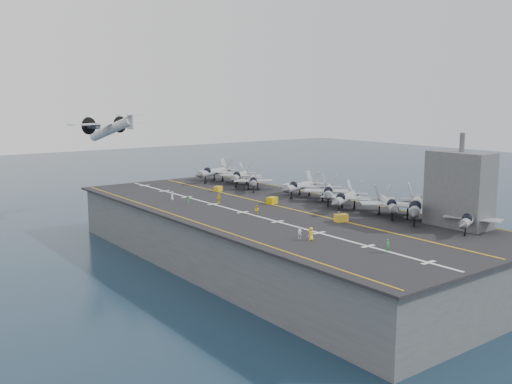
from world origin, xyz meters
TOP-DOWN VIEW (x-y plane):
  - ground at (0.00, 0.00)m, footprint 500.00×500.00m
  - hull at (0.00, 0.00)m, footprint 36.00×90.00m
  - flight_deck at (0.00, 0.00)m, footprint 38.00×92.00m
  - foul_line at (3.00, 0.00)m, footprint 0.35×90.00m
  - landing_centerline at (-6.00, 0.00)m, footprint 0.50×90.00m
  - deck_edge_port at (-17.00, 0.00)m, footprint 0.25×90.00m
  - deck_edge_stbd at (18.50, 0.00)m, footprint 0.25×90.00m
  - island_superstructure at (15.00, -30.00)m, footprint 5.00×10.00m
  - fighter_jet_0 at (13.48, -33.42)m, footprint 14.77×12.14m
  - fighter_jet_1 at (12.66, -23.53)m, footprint 19.33×18.08m
  - fighter_jet_2 at (12.16, -18.01)m, footprint 15.81×16.60m
  - fighter_jet_3 at (10.52, -9.60)m, footprint 16.87×14.74m
  - fighter_jet_4 at (13.10, -2.35)m, footprint 16.89×16.88m
  - fighter_jet_5 at (13.48, 6.25)m, footprint 16.20×13.28m
  - fighter_jet_6 at (10.55, 19.15)m, footprint 14.66×15.68m
  - fighter_jet_7 at (12.70, 27.17)m, footprint 16.71×16.10m
  - fighter_jet_8 at (10.98, 35.56)m, footprint 17.81×15.24m
  - tow_cart_a at (2.52, -16.31)m, footprint 2.42×1.94m
  - tow_cart_b at (3.50, 3.44)m, footprint 2.49×2.03m
  - tow_cart_c at (3.37, 22.47)m, footprint 2.17×1.83m
  - crew_0 at (-10.15, -22.78)m, footprint 1.26×0.91m
  - crew_1 at (-10.61, -20.86)m, footprint 1.17×0.93m
  - crew_2 at (-5.13, -3.09)m, footprint 0.89×1.13m
  - crew_3 at (-9.85, 12.82)m, footprint 0.92×1.12m
  - crew_4 at (-4.54, 10.08)m, footprint 0.89×1.26m
  - crew_5 at (-10.09, 18.87)m, footprint 1.22×1.25m
  - crew_6 at (-6.46, -33.84)m, footprint 1.29×1.01m
  - crew_7 at (2.49, -15.71)m, footprint 1.07×0.80m
  - transport_plane at (-6.30, 57.36)m, footprint 27.91×22.65m

SIDE VIEW (x-z plane):
  - ground at x=0.00m, z-range 0.00..0.00m
  - hull at x=0.00m, z-range 0.00..10.00m
  - flight_deck at x=0.00m, z-range 10.00..10.40m
  - foul_line at x=3.00m, z-range 10.41..10.43m
  - landing_centerline at x=-6.00m, z-range 10.41..10.43m
  - deck_edge_port at x=-17.00m, z-range 10.41..10.43m
  - deck_edge_stbd at x=18.50m, z-range 10.41..10.43m
  - tow_cart_c at x=3.37m, z-range 10.40..11.51m
  - tow_cart_a at x=2.52m, z-range 10.40..11.66m
  - tow_cart_b at x=3.50m, z-range 10.40..11.69m
  - crew_3 at x=-9.85m, z-range 10.40..12.00m
  - crew_7 at x=2.49m, z-range 10.40..12.04m
  - crew_2 at x=-5.13m, z-range 10.40..12.08m
  - crew_1 at x=-10.61m, z-range 10.40..12.10m
  - crew_5 at x=-10.09m, z-range 10.40..12.15m
  - crew_6 at x=-6.46m, z-range 10.40..12.30m
  - crew_0 at x=-10.15m, z-range 10.40..12.37m
  - crew_4 at x=-4.54m, z-range 10.40..12.42m
  - fighter_jet_0 at x=13.48m, z-range 10.40..14.81m
  - fighter_jet_6 at x=10.55m, z-range 10.40..14.93m
  - fighter_jet_2 at x=12.16m, z-range 10.40..15.21m
  - fighter_jet_5 at x=13.48m, z-range 10.40..15.24m
  - fighter_jet_7 at x=12.70m, z-range 10.40..15.26m
  - fighter_jet_3 at x=10.52m, z-range 10.40..15.31m
  - fighter_jet_4 at x=13.10m, z-range 10.40..15.38m
  - fighter_jet_8 at x=10.98m, z-range 10.40..15.62m
  - fighter_jet_1 at x=12.66m, z-range 10.40..15.99m
  - island_superstructure at x=15.00m, z-range 10.40..25.40m
  - transport_plane at x=-6.30m, z-range 20.15..25.89m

